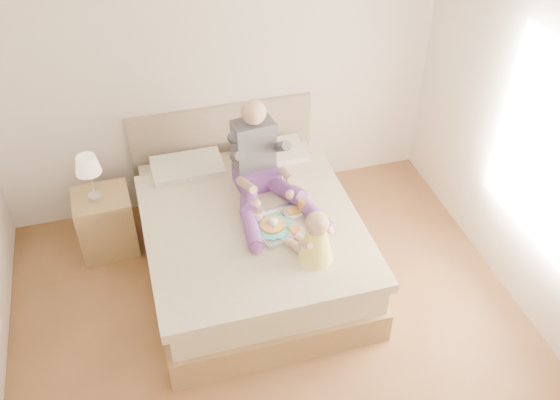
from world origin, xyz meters
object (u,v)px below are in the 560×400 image
object	(u,v)px
bed	(248,234)
baby	(315,240)
adult	(261,169)
tray	(284,221)
nightstand	(106,222)

from	to	relation	value
bed	baby	xyz separation A→B (m)	(0.35, -0.69, 0.47)
adult	tray	distance (m)	0.49
bed	adult	size ratio (longest dim) A/B	2.12
tray	bed	bearing A→B (deg)	116.25
adult	tray	bearing A→B (deg)	-87.87
nightstand	baby	xyz separation A→B (m)	(1.51, -1.21, 0.50)
nightstand	tray	xyz separation A→B (m)	(1.39, -0.79, 0.35)
baby	bed	bearing A→B (deg)	86.64
bed	tray	bearing A→B (deg)	-49.50
nightstand	adult	xyz separation A→B (m)	(1.32, -0.35, 0.56)
adult	tray	size ratio (longest dim) A/B	1.79
bed	nightstand	size ratio (longest dim) A/B	3.75
bed	adult	distance (m)	0.59
adult	nightstand	bearing A→B (deg)	158.91
bed	tray	size ratio (longest dim) A/B	3.79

